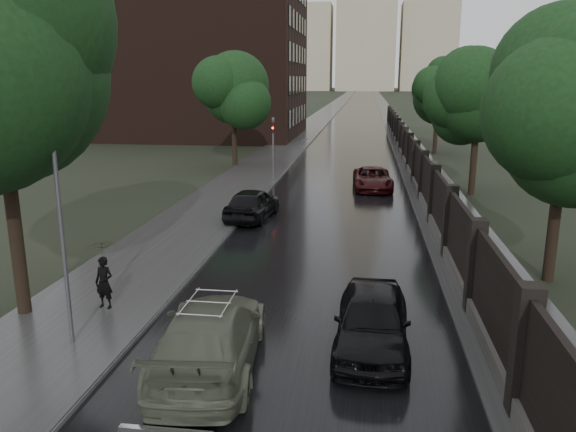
{
  "coord_description": "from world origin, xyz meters",
  "views": [
    {
      "loc": [
        1.5,
        -10.17,
        6.37
      ],
      "look_at": [
        -1.21,
        9.47,
        1.5
      ],
      "focal_mm": 35.0,
      "sensor_mm": 36.0,
      "label": 1
    }
  ],
  "objects_px": {
    "tree_right_b": "(478,105)",
    "car_right_near": "(372,320)",
    "tree_right_c": "(438,96)",
    "tree_right_a": "(565,127)",
    "traffic_light": "(273,143)",
    "hatchback_left": "(252,204)",
    "car_right_far": "(373,179)",
    "pedestrian_umbrella": "(102,255)",
    "tree_left_far": "(233,95)",
    "volga_sedan": "(210,337)",
    "lamp_post": "(63,242)"
  },
  "relations": [
    {
      "from": "volga_sedan",
      "to": "hatchback_left",
      "type": "relative_size",
      "value": 1.23
    },
    {
      "from": "traffic_light",
      "to": "hatchback_left",
      "type": "height_order",
      "value": "traffic_light"
    },
    {
      "from": "volga_sedan",
      "to": "hatchback_left",
      "type": "distance_m",
      "value": 13.83
    },
    {
      "from": "hatchback_left",
      "to": "car_right_near",
      "type": "bearing_deg",
      "value": 119.54
    },
    {
      "from": "car_right_far",
      "to": "pedestrian_umbrella",
      "type": "relative_size",
      "value": 2.05
    },
    {
      "from": "volga_sedan",
      "to": "traffic_light",
      "type": "bearing_deg",
      "value": -89.56
    },
    {
      "from": "tree_left_far",
      "to": "lamp_post",
      "type": "relative_size",
      "value": 1.45
    },
    {
      "from": "tree_left_far",
      "to": "pedestrian_umbrella",
      "type": "distance_m",
      "value": 26.76
    },
    {
      "from": "tree_right_a",
      "to": "car_right_far",
      "type": "distance_m",
      "value": 16.23
    },
    {
      "from": "hatchback_left",
      "to": "car_right_far",
      "type": "bearing_deg",
      "value": -119.26
    },
    {
      "from": "tree_left_far",
      "to": "lamp_post",
      "type": "bearing_deg",
      "value": -84.79
    },
    {
      "from": "tree_right_a",
      "to": "volga_sedan",
      "type": "bearing_deg",
      "value": -142.94
    },
    {
      "from": "tree_left_far",
      "to": "traffic_light",
      "type": "height_order",
      "value": "tree_left_far"
    },
    {
      "from": "tree_left_far",
      "to": "car_right_far",
      "type": "distance_m",
      "value": 13.22
    },
    {
      "from": "hatchback_left",
      "to": "car_right_far",
      "type": "xyz_separation_m",
      "value": [
        5.58,
        7.95,
        -0.09
      ]
    },
    {
      "from": "traffic_light",
      "to": "car_right_near",
      "type": "bearing_deg",
      "value": -74.89
    },
    {
      "from": "tree_left_far",
      "to": "tree_right_c",
      "type": "distance_m",
      "value": 18.45
    },
    {
      "from": "tree_right_a",
      "to": "tree_right_b",
      "type": "relative_size",
      "value": 1.0
    },
    {
      "from": "tree_right_c",
      "to": "tree_right_a",
      "type": "bearing_deg",
      "value": -90.0
    },
    {
      "from": "car_right_far",
      "to": "hatchback_left",
      "type": "bearing_deg",
      "value": -128.34
    },
    {
      "from": "hatchback_left",
      "to": "car_right_near",
      "type": "xyz_separation_m",
      "value": [
        5.4,
        -12.27,
        0.0
      ]
    },
    {
      "from": "hatchback_left",
      "to": "car_right_far",
      "type": "relative_size",
      "value": 0.93
    },
    {
      "from": "tree_right_b",
      "to": "traffic_light",
      "type": "xyz_separation_m",
      "value": [
        -11.8,
        2.99,
        -2.55
      ]
    },
    {
      "from": "tree_right_b",
      "to": "traffic_light",
      "type": "height_order",
      "value": "tree_right_b"
    },
    {
      "from": "tree_right_a",
      "to": "pedestrian_umbrella",
      "type": "relative_size",
      "value": 3.06
    },
    {
      "from": "tree_left_far",
      "to": "volga_sedan",
      "type": "bearing_deg",
      "value": -77.94
    },
    {
      "from": "traffic_light",
      "to": "car_right_near",
      "type": "height_order",
      "value": "traffic_light"
    },
    {
      "from": "tree_right_c",
      "to": "traffic_light",
      "type": "xyz_separation_m",
      "value": [
        -11.8,
        -15.01,
        -2.55
      ]
    },
    {
      "from": "tree_right_a",
      "to": "car_right_far",
      "type": "xyz_separation_m",
      "value": [
        -5.52,
        14.65,
        -4.3
      ]
    },
    {
      "from": "car_right_near",
      "to": "tree_right_a",
      "type": "bearing_deg",
      "value": 46.03
    },
    {
      "from": "tree_left_far",
      "to": "car_right_far",
      "type": "relative_size",
      "value": 1.57
    },
    {
      "from": "volga_sedan",
      "to": "car_right_near",
      "type": "xyz_separation_m",
      "value": [
        3.6,
        1.44,
        -0.03
      ]
    },
    {
      "from": "hatchback_left",
      "to": "traffic_light",
      "type": "bearing_deg",
      "value": -80.31
    },
    {
      "from": "tree_right_b",
      "to": "car_right_near",
      "type": "bearing_deg",
      "value": -106.24
    },
    {
      "from": "hatchback_left",
      "to": "pedestrian_umbrella",
      "type": "height_order",
      "value": "pedestrian_umbrella"
    },
    {
      "from": "traffic_light",
      "to": "volga_sedan",
      "type": "relative_size",
      "value": 0.75
    },
    {
      "from": "tree_left_far",
      "to": "tree_right_b",
      "type": "bearing_deg",
      "value": -27.3
    },
    {
      "from": "hatchback_left",
      "to": "tree_right_c",
      "type": "bearing_deg",
      "value": -107.88
    },
    {
      "from": "tree_right_a",
      "to": "hatchback_left",
      "type": "distance_m",
      "value": 13.63
    },
    {
      "from": "tree_left_far",
      "to": "tree_right_b",
      "type": "distance_m",
      "value": 17.45
    },
    {
      "from": "volga_sedan",
      "to": "car_right_near",
      "type": "bearing_deg",
      "value": -163.64
    },
    {
      "from": "tree_right_c",
      "to": "hatchback_left",
      "type": "distance_m",
      "value": 27.95
    },
    {
      "from": "tree_right_b",
      "to": "car_right_near",
      "type": "relative_size",
      "value": 1.61
    },
    {
      "from": "car_right_far",
      "to": "pedestrian_umbrella",
      "type": "height_order",
      "value": "pedestrian_umbrella"
    },
    {
      "from": "tree_right_a",
      "to": "car_right_far",
      "type": "height_order",
      "value": "tree_right_a"
    },
    {
      "from": "lamp_post",
      "to": "volga_sedan",
      "type": "distance_m",
      "value": 4.1
    },
    {
      "from": "lamp_post",
      "to": "hatchback_left",
      "type": "bearing_deg",
      "value": 82.23
    },
    {
      "from": "traffic_light",
      "to": "hatchback_left",
      "type": "xyz_separation_m",
      "value": [
        0.7,
        -10.3,
        -1.66
      ]
    },
    {
      "from": "tree_right_b",
      "to": "tree_left_far",
      "type": "bearing_deg",
      "value": 152.7
    },
    {
      "from": "traffic_light",
      "to": "car_right_far",
      "type": "height_order",
      "value": "traffic_light"
    }
  ]
}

